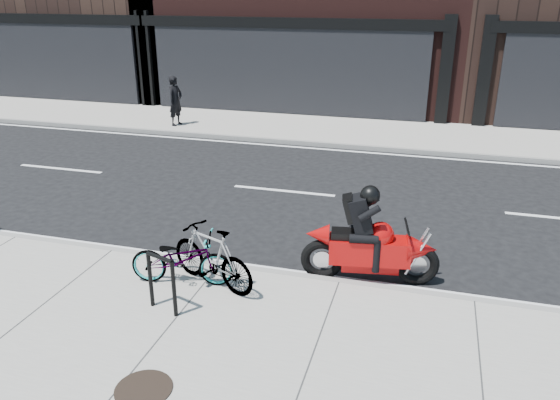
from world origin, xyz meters
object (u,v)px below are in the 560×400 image
(bicycle_front, at_px, (182,259))
(pedestrian, at_px, (175,101))
(bike_rack, at_px, (162,279))
(manhole_cover, at_px, (144,389))
(motorcycle, at_px, (376,244))
(bicycle_rear, at_px, (212,256))

(bicycle_front, xyz_separation_m, pedestrian, (-4.67, 9.42, 0.38))
(bike_rack, distance_m, pedestrian, 11.25)
(bicycle_front, distance_m, manhole_cover, 2.44)
(motorcycle, xyz_separation_m, manhole_cover, (-2.21, -3.42, -0.52))
(manhole_cover, bearing_deg, bike_rack, 108.91)
(pedestrian, bearing_deg, motorcycle, -125.76)
(bicycle_rear, bearing_deg, manhole_cover, 25.57)
(bicycle_rear, distance_m, pedestrian, 10.66)
(manhole_cover, bearing_deg, bicycle_rear, 93.18)
(bicycle_front, height_order, manhole_cover, bicycle_front)
(bicycle_rear, bearing_deg, bicycle_front, -58.56)
(bicycle_front, xyz_separation_m, manhole_cover, (0.59, -2.33, -0.41))
(bicycle_front, bearing_deg, bike_rack, 174.86)
(bike_rack, height_order, motorcycle, motorcycle)
(motorcycle, bearing_deg, manhole_cover, -131.93)
(bike_rack, bearing_deg, manhole_cover, -71.09)
(bicycle_front, relative_size, pedestrian, 1.00)
(bike_rack, distance_m, bicycle_rear, 0.94)
(bike_rack, height_order, manhole_cover, bike_rack)
(bicycle_rear, distance_m, motorcycle, 2.56)
(bicycle_front, relative_size, motorcycle, 0.73)
(motorcycle, bearing_deg, bicycle_rear, -165.57)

